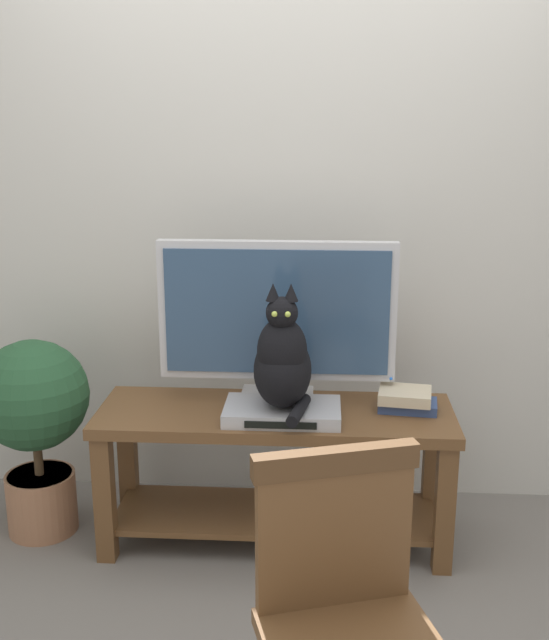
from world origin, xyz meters
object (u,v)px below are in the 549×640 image
object	(u,v)px
media_box	(282,412)
potted_plant	(35,416)
book_stack	(406,400)
tv	(277,316)
wooden_chair	(347,614)
tv_stand	(275,453)
cat	(283,361)

from	to	relation	value
media_box	potted_plant	world-z (taller)	potted_plant
book_stack	tv	bearing A→B (deg)	173.02
book_stack	potted_plant	world-z (taller)	potted_plant
book_stack	potted_plant	size ratio (longest dim) A/B	0.29
media_box	wooden_chair	world-z (taller)	wooden_chair
tv	book_stack	size ratio (longest dim) A/B	3.84
tv_stand	potted_plant	xyz separation A→B (m)	(-0.95, 0.02, 0.12)
tv_stand	wooden_chair	size ratio (longest dim) A/B	1.50
tv_stand	book_stack	world-z (taller)	book_stack
tv_stand	cat	size ratio (longest dim) A/B	2.86
cat	potted_plant	distance (m)	1.03
media_box	book_stack	xyz separation A→B (m)	(0.47, 0.11, 0.02)
tv_stand	media_box	xyz separation A→B (m)	(0.03, -0.07, 0.20)
wooden_chair	book_stack	world-z (taller)	wooden_chair
tv_stand	potted_plant	bearing A→B (deg)	178.96
tv_stand	book_stack	distance (m)	0.55
book_stack	potted_plant	distance (m)	1.46
media_box	book_stack	world-z (taller)	book_stack
cat	potted_plant	size ratio (longest dim) A/B	0.59
cat	potted_plant	world-z (taller)	cat
wooden_chair	tv_stand	bearing A→B (deg)	101.32
tv_stand	tv	distance (m)	0.53
tv_stand	media_box	distance (m)	0.22
tv	media_box	distance (m)	0.37
media_box	cat	bearing A→B (deg)	-86.09
tv	media_box	world-z (taller)	tv
media_box	cat	world-z (taller)	cat
tv	cat	bearing A→B (deg)	-80.37
tv	wooden_chair	size ratio (longest dim) A/B	1.00
wooden_chair	potted_plant	distance (m)	1.72
wooden_chair	book_stack	size ratio (longest dim) A/B	3.82
tv_stand	tv	world-z (taller)	tv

